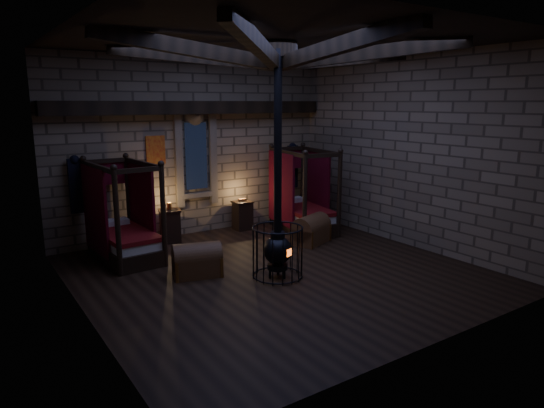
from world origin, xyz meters
TOP-DOWN VIEW (x-y plane):
  - room at (-0.00, 0.09)m, footprint 7.02×7.02m
  - bed_left at (-2.15, 2.45)m, footprint 1.12×1.96m
  - bed_right at (2.30, 2.25)m, footprint 1.32×2.08m
  - trunk_left at (-1.35, 0.65)m, footprint 0.99×0.76m
  - trunk_right at (1.75, 1.17)m, footprint 1.05×0.86m
  - nightstand_left at (-0.90, 3.04)m, footprint 0.57×0.56m
  - nightstand_right at (1.07, 3.10)m, footprint 0.47×0.45m
  - stove at (-0.15, -0.24)m, footprint 0.93×0.93m

SIDE VIEW (x-z plane):
  - trunk_left at x=-1.35m, z-range -0.04..0.61m
  - trunk_right at x=1.75m, z-range -0.04..0.63m
  - nightstand_right at x=1.07m, z-range -0.02..0.77m
  - nightstand_left at x=-0.90m, z-range -0.07..0.86m
  - bed_left at x=-2.15m, z-range -0.50..1.49m
  - bed_right at x=2.30m, z-range -0.51..1.52m
  - stove at x=-0.15m, z-range -1.43..2.62m
  - room at x=0.00m, z-range 1.60..5.89m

